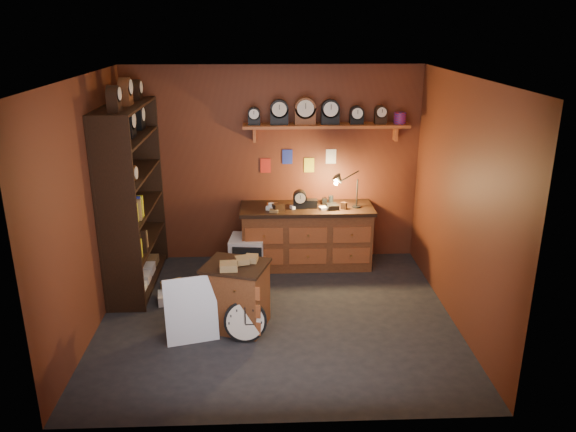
# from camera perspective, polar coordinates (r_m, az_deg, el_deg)

# --- Properties ---
(floor) EXTENTS (4.00, 4.00, 0.00)m
(floor) POSITION_cam_1_polar(r_m,az_deg,el_deg) (6.57, -1.12, -10.24)
(floor) COLOR black
(floor) RESTS_ON ground
(room_shell) EXTENTS (4.02, 3.62, 2.71)m
(room_shell) POSITION_cam_1_polar(r_m,az_deg,el_deg) (6.02, -0.83, 4.71)
(room_shell) COLOR #5C2815
(room_shell) RESTS_ON ground
(shelving_unit) EXTENTS (0.47, 1.60, 2.58)m
(shelving_unit) POSITION_cam_1_polar(r_m,az_deg,el_deg) (7.18, -15.83, 2.50)
(shelving_unit) COLOR black
(shelving_unit) RESTS_ON ground
(workbench) EXTENTS (1.80, 0.66, 1.36)m
(workbench) POSITION_cam_1_polar(r_m,az_deg,el_deg) (7.72, 1.90, -1.71)
(workbench) COLOR brown
(workbench) RESTS_ON ground
(low_cabinet) EXTENTS (0.79, 0.73, 0.84)m
(low_cabinet) POSITION_cam_1_polar(r_m,az_deg,el_deg) (6.22, -5.27, -7.82)
(low_cabinet) COLOR brown
(low_cabinet) RESTS_ON ground
(big_round_clock) EXTENTS (0.46, 0.16, 0.46)m
(big_round_clock) POSITION_cam_1_polar(r_m,az_deg,el_deg) (6.06, -4.35, -10.59)
(big_round_clock) COLOR black
(big_round_clock) RESTS_ON ground
(white_panel) EXTENTS (0.57, 0.28, 0.73)m
(white_panel) POSITION_cam_1_polar(r_m,az_deg,el_deg) (6.23, -9.62, -12.30)
(white_panel) COLOR silver
(white_panel) RESTS_ON ground
(mini_fridge) EXTENTS (0.50, 0.52, 0.48)m
(mini_fridge) POSITION_cam_1_polar(r_m,az_deg,el_deg) (7.65, -4.12, -3.86)
(mini_fridge) COLOR silver
(mini_fridge) RESTS_ON ground
(floor_box_a) EXTENTS (0.28, 0.24, 0.17)m
(floor_box_a) POSITION_cam_1_polar(r_m,az_deg,el_deg) (6.77, -8.14, -8.66)
(floor_box_a) COLOR olive
(floor_box_a) RESTS_ON ground
(floor_box_b) EXTENTS (0.24, 0.27, 0.12)m
(floor_box_b) POSITION_cam_1_polar(r_m,az_deg,el_deg) (7.01, -12.22, -8.12)
(floor_box_b) COLOR white
(floor_box_b) RESTS_ON ground
(floor_box_c) EXTENTS (0.34, 0.32, 0.20)m
(floor_box_c) POSITION_cam_1_polar(r_m,az_deg,el_deg) (7.09, -11.50, -7.39)
(floor_box_c) COLOR olive
(floor_box_c) RESTS_ON ground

